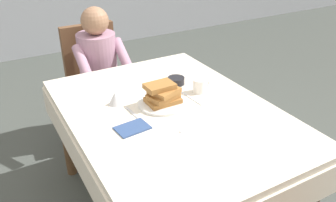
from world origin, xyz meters
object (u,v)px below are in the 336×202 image
(dining_table_main, at_px, (171,124))
(diner_person, at_px, (100,65))
(breakfast_stack, at_px, (162,94))
(bowl_butter, at_px, (176,81))
(syrup_pitcher, at_px, (115,98))
(plate_breakfast, at_px, (162,104))
(spoon_near_edge, at_px, (192,128))
(cup_coffee, at_px, (199,86))
(fork_left_of_plate, at_px, (134,114))
(chair_diner, at_px, (95,74))
(knife_right_of_plate, at_px, (192,98))

(dining_table_main, bearing_deg, diner_person, 93.76)
(breakfast_stack, relative_size, bowl_butter, 1.81)
(syrup_pitcher, bearing_deg, bowl_butter, 8.15)
(plate_breakfast, height_order, breakfast_stack, breakfast_stack)
(spoon_near_edge, bearing_deg, plate_breakfast, 87.75)
(breakfast_stack, height_order, bowl_butter, breakfast_stack)
(diner_person, bearing_deg, plate_breakfast, 93.30)
(breakfast_stack, height_order, cup_coffee, breakfast_stack)
(syrup_pitcher, bearing_deg, breakfast_stack, -30.62)
(spoon_near_edge, bearing_deg, fork_left_of_plate, 121.60)
(plate_breakfast, bearing_deg, fork_left_of_plate, -173.99)
(spoon_near_edge, bearing_deg, chair_diner, 88.15)
(dining_table_main, bearing_deg, syrup_pitcher, 137.88)
(fork_left_of_plate, relative_size, spoon_near_edge, 1.20)
(chair_diner, height_order, bowl_butter, chair_diner)
(plate_breakfast, distance_m, syrup_pitcher, 0.27)
(cup_coffee, height_order, bowl_butter, cup_coffee)
(diner_person, distance_m, fork_left_of_plate, 0.96)
(dining_table_main, bearing_deg, breakfast_stack, 96.77)
(cup_coffee, xyz_separation_m, bowl_butter, (-0.07, 0.17, -0.02))
(fork_left_of_plate, bearing_deg, bowl_butter, -65.13)
(bowl_butter, bearing_deg, cup_coffee, -69.42)
(diner_person, distance_m, spoon_near_edge, 1.23)
(breakfast_stack, xyz_separation_m, syrup_pitcher, (-0.24, 0.14, -0.03))
(chair_diner, relative_size, bowl_butter, 8.45)
(syrup_pitcher, bearing_deg, chair_diner, 79.25)
(breakfast_stack, bearing_deg, syrup_pitcher, 149.38)
(diner_person, bearing_deg, breakfast_stack, 93.49)
(cup_coffee, relative_size, bowl_butter, 1.03)
(bowl_butter, bearing_deg, breakfast_stack, -136.00)
(plate_breakfast, relative_size, breakfast_stack, 1.41)
(bowl_butter, height_order, fork_left_of_plate, bowl_butter)
(breakfast_stack, distance_m, knife_right_of_plate, 0.20)
(dining_table_main, relative_size, fork_left_of_plate, 8.47)
(syrup_pitcher, relative_size, spoon_near_edge, 0.53)
(dining_table_main, distance_m, breakfast_stack, 0.18)
(chair_diner, relative_size, syrup_pitcher, 11.62)
(knife_right_of_plate, height_order, spoon_near_edge, same)
(plate_breakfast, distance_m, bowl_butter, 0.30)
(cup_coffee, height_order, spoon_near_edge, cup_coffee)
(fork_left_of_plate, bearing_deg, cup_coffee, -87.95)
(diner_person, distance_m, breakfast_stack, 0.94)
(diner_person, height_order, spoon_near_edge, diner_person)
(breakfast_stack, xyz_separation_m, cup_coffee, (0.28, 0.03, -0.03))
(diner_person, distance_m, cup_coffee, 0.97)
(fork_left_of_plate, bearing_deg, breakfast_stack, -87.99)
(chair_diner, xyz_separation_m, fork_left_of_plate, (-0.14, -1.11, 0.21))
(breakfast_stack, xyz_separation_m, knife_right_of_plate, (0.19, -0.02, -0.07))
(breakfast_stack, xyz_separation_m, fork_left_of_plate, (-0.19, -0.02, -0.07))
(bowl_butter, bearing_deg, syrup_pitcher, -171.85)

